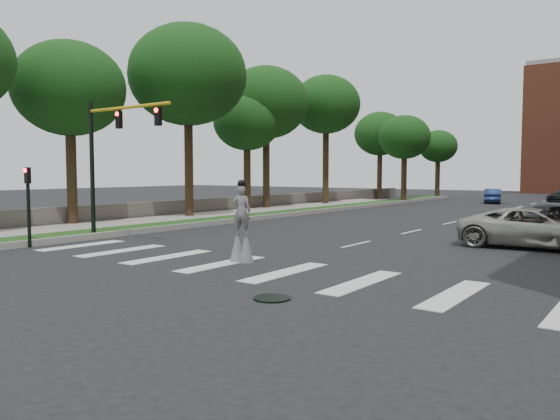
% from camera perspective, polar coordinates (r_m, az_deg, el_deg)
% --- Properties ---
extents(ground_plane, '(160.00, 160.00, 0.00)m').
position_cam_1_polar(ground_plane, '(16.59, -5.09, -6.57)').
color(ground_plane, black).
rests_on(ground_plane, ground).
extents(grass_median, '(2.00, 60.00, 0.25)m').
position_cam_1_polar(grass_median, '(39.31, 1.29, -0.25)').
color(grass_median, '#194112').
rests_on(grass_median, ground).
extents(median_curb, '(0.20, 60.00, 0.28)m').
position_cam_1_polar(median_curb, '(38.73, 2.57, -0.30)').
color(median_curb, gray).
rests_on(median_curb, ground).
extents(sidewalk_left, '(4.00, 60.00, 0.18)m').
position_cam_1_polar(sidewalk_left, '(33.78, -12.64, -1.11)').
color(sidewalk_left, gray).
rests_on(sidewalk_left, ground).
extents(stone_wall, '(0.50, 56.00, 1.10)m').
position_cam_1_polar(stone_wall, '(44.16, -3.13, 0.76)').
color(stone_wall, '#544F48').
rests_on(stone_wall, ground).
extents(manhole, '(0.90, 0.90, 0.04)m').
position_cam_1_polar(manhole, '(13.22, -0.85, -9.21)').
color(manhole, black).
rests_on(manhole, ground).
extents(traffic_signal, '(5.30, 0.23, 6.20)m').
position_cam_1_polar(traffic_signal, '(25.58, -17.50, 6.31)').
color(traffic_signal, black).
rests_on(traffic_signal, ground).
extents(secondary_signal, '(0.25, 0.21, 3.23)m').
position_cam_1_polar(secondary_signal, '(24.10, -24.82, 1.03)').
color(secondary_signal, black).
rests_on(secondary_signal, ground).
extents(stilt_performer, '(0.82, 0.63, 2.78)m').
position_cam_1_polar(stilt_performer, '(18.38, -4.03, -2.14)').
color(stilt_performer, black).
rests_on(stilt_performer, ground).
extents(suv_crossing, '(5.90, 2.91, 1.61)m').
position_cam_1_polar(suv_crossing, '(24.00, 25.09, -1.72)').
color(suv_crossing, '#A2A099').
rests_on(suv_crossing, ground).
extents(car_near, '(2.76, 4.08, 1.29)m').
position_cam_1_polar(car_near, '(33.54, 25.91, -0.50)').
color(car_near, black).
rests_on(car_near, ground).
extents(car_mid, '(2.47, 4.47, 1.40)m').
position_cam_1_polar(car_mid, '(57.06, 21.33, 1.37)').
color(car_mid, navy).
rests_on(car_mid, ground).
extents(tree_1, '(6.11, 6.11, 10.21)m').
position_cam_1_polar(tree_1, '(32.77, -21.15, 11.68)').
color(tree_1, black).
rests_on(tree_1, ground).
extents(tree_2, '(7.64, 7.64, 12.53)m').
position_cam_1_polar(tree_2, '(36.68, -9.61, 13.69)').
color(tree_2, black).
rests_on(tree_2, ground).
extents(tree_3, '(5.25, 5.25, 9.17)m').
position_cam_1_polar(tree_3, '(42.90, -3.47, 9.13)').
color(tree_3, black).
rests_on(tree_3, ground).
extents(tree_4, '(6.20, 6.20, 11.77)m').
position_cam_1_polar(tree_4, '(50.35, 4.83, 10.87)').
color(tree_4, black).
rests_on(tree_4, ground).
extents(tree_5, '(5.79, 5.79, 9.80)m').
position_cam_1_polar(tree_5, '(63.01, 10.41, 7.81)').
color(tree_5, black).
rests_on(tree_5, ground).
extents(tree_6, '(5.08, 5.08, 8.62)m').
position_cam_1_polar(tree_6, '(55.59, 12.88, 7.37)').
color(tree_6, black).
rests_on(tree_6, ground).
extents(tree_7, '(4.48, 4.48, 7.98)m').
position_cam_1_polar(tree_7, '(67.56, 16.19, 6.36)').
color(tree_7, black).
rests_on(tree_7, ground).
extents(tree_8, '(6.81, 6.81, 11.47)m').
position_cam_1_polar(tree_8, '(44.41, -1.46, 11.11)').
color(tree_8, black).
rests_on(tree_8, ground).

